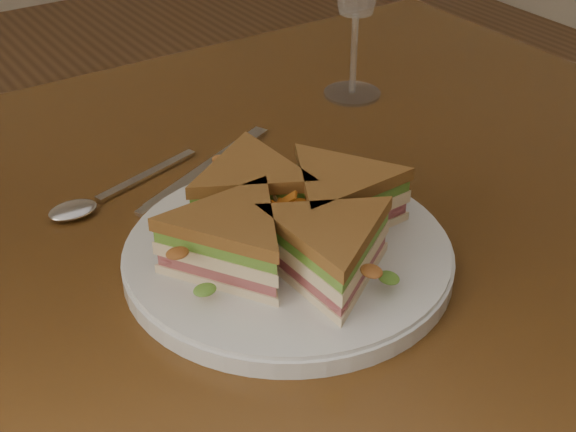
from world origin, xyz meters
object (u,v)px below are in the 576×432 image
(sandwich_wedges, at_px, (288,221))
(knife, at_px, (202,172))
(table, at_px, (220,298))
(spoon, at_px, (92,202))
(plate, at_px, (288,256))

(sandwich_wedges, height_order, knife, sandwich_wedges)
(table, relative_size, spoon, 6.71)
(table, relative_size, plate, 4.15)
(sandwich_wedges, bearing_deg, spoon, 119.94)
(table, xyz_separation_m, plate, (0.02, -0.10, 0.11))
(spoon, bearing_deg, knife, -18.99)
(table, height_order, spoon, spoon)
(sandwich_wedges, distance_m, spoon, 0.22)
(plate, relative_size, knife, 1.44)
(spoon, xyz_separation_m, knife, (0.12, -0.01, -0.00))
(spoon, bearing_deg, table, -59.96)
(table, distance_m, knife, 0.13)
(plate, bearing_deg, table, 99.76)
(spoon, height_order, knife, spoon)
(sandwich_wedges, bearing_deg, table, 99.76)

